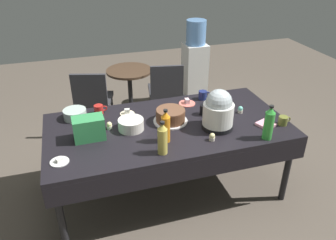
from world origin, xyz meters
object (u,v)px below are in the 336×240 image
glass_salad_bowl (75,114)px  cupcake_cocoa (109,126)px  dessert_plate_white (59,161)px  maroon_chair_right (166,88)px  dessert_plate_sage (225,106)px  cupcake_lemon (240,110)px  maroon_chair_left (92,97)px  slow_cooker (218,111)px  water_cooler (195,65)px  soda_bottle_ginger_ale (162,139)px  potluck_table (168,131)px  soda_carton (89,128)px  round_cafe_table (130,85)px  coffee_mug_red (99,109)px  ceramic_snack_bowl (131,124)px  soda_bottle_orange_juice (166,127)px  soda_bottle_lime_soda (269,123)px  frosted_layer_cake (170,116)px  coffee_mug_navy (203,95)px  coffee_mug_olive (283,121)px  cupcake_mint (212,137)px  dessert_plate_coral (187,103)px  coffee_mug_black (204,110)px

glass_salad_bowl → cupcake_cocoa: glass_salad_bowl is taller
dessert_plate_white → maroon_chair_right: 2.16m
dessert_plate_sage → cupcake_cocoa: size_ratio=2.79×
glass_salad_bowl → dessert_plate_sage: glass_salad_bowl is taller
cupcake_lemon → maroon_chair_left: (-1.32, 1.34, -0.29)m
slow_cooker → maroon_chair_left: bearing=122.5°
cupcake_cocoa → maroon_chair_left: (-0.05, 1.27, -0.29)m
water_cooler → soda_bottle_ginger_ale: bearing=-117.0°
potluck_table → water_cooler: size_ratio=1.77×
soda_carton → maroon_chair_right: (1.09, 1.39, -0.36)m
soda_carton → round_cafe_table: (0.66, 1.61, -0.35)m
maroon_chair_left → coffee_mug_red: bearing=-90.2°
glass_salad_bowl → soda_bottle_ginger_ale: 1.02m
ceramic_snack_bowl → soda_bottle_orange_juice: (0.24, -0.28, 0.09)m
cupcake_lemon → potluck_table: bearing=-178.3°
dessert_plate_sage → maroon_chair_right: maroon_chair_right is taller
cupcake_cocoa → soda_bottle_lime_soda: (1.26, -0.55, 0.11)m
glass_salad_bowl → slow_cooker: bearing=-24.6°
dessert_plate_sage → slow_cooker: bearing=-124.4°
potluck_table → frosted_layer_cake: 0.14m
soda_bottle_orange_juice → round_cafe_table: soda_bottle_orange_juice is taller
coffee_mug_navy → cupcake_cocoa: bearing=-162.4°
soda_bottle_lime_soda → coffee_mug_olive: size_ratio=2.55×
dessert_plate_white → maroon_chair_left: bearing=76.7°
slow_cooker → cupcake_mint: slow_cooker is taller
soda_bottle_ginger_ale → round_cafe_table: bearing=86.5°
coffee_mug_olive → ceramic_snack_bowl: bearing=166.6°
soda_bottle_ginger_ale → maroon_chair_left: (-0.40, 1.78, -0.39)m
dessert_plate_coral → coffee_mug_black: coffee_mug_black is taller
slow_cooker → cupcake_lemon: bearing=30.8°
coffee_mug_red → dessert_plate_coral: bearing=-3.3°
frosted_layer_cake → soda_bottle_lime_soda: soda_bottle_lime_soda is taller
soda_carton → water_cooler: water_cooler is taller
dessert_plate_white → water_cooler: bearing=47.9°
coffee_mug_navy → round_cafe_table: (-0.56, 1.17, -0.30)m
dessert_plate_coral → coffee_mug_olive: bearing=-43.4°
slow_cooker → cupcake_lemon: size_ratio=5.49×
maroon_chair_right → cupcake_mint: bearing=-93.6°
glass_salad_bowl → soda_bottle_orange_juice: (0.70, -0.63, 0.09)m
cupcake_lemon → soda_bottle_ginger_ale: (-0.92, -0.44, 0.10)m
dessert_plate_sage → coffee_mug_red: coffee_mug_red is taller
coffee_mug_black → coffee_mug_red: coffee_mug_black is taller
soda_bottle_orange_juice → ceramic_snack_bowl: bearing=130.8°
dessert_plate_white → coffee_mug_black: (1.36, 0.40, 0.04)m
dessert_plate_white → coffee_mug_red: 0.81m
soda_carton → soda_bottle_ginger_ale: bearing=-37.3°
soda_bottle_ginger_ale → slow_cooker: bearing=22.3°
cupcake_lemon → coffee_mug_red: bearing=163.7°
frosted_layer_cake → soda_bottle_orange_juice: (-0.14, -0.31, 0.08)m
soda_bottle_lime_soda → soda_bottle_ginger_ale: size_ratio=1.09×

